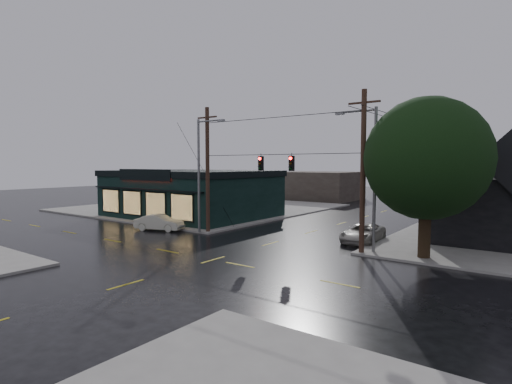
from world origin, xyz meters
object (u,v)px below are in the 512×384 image
Objects in this scene: utility_pole_ne at (361,254)px; suv_silver at (363,233)px; sedan_cream at (159,223)px; corner_tree at (427,159)px; utility_pole_nw at (208,233)px.

utility_pole_ne is 4.14m from suv_silver.
utility_pole_ne is at bearing -105.80° from sedan_cream.
corner_tree is 17.53m from utility_pole_nw.
utility_pole_nw is 2.13× the size of suv_silver.
corner_tree reaches higher than utility_pole_ne.
utility_pole_nw and utility_pole_ne have the same top height.
suv_silver is (15.80, 5.33, -0.02)m from sedan_cream.
corner_tree is at bearing 2.95° from utility_pole_nw.
sedan_cream is at bearing -160.40° from utility_pole_nw.
corner_tree is at bearing -104.31° from sedan_cream.
suv_silver is at bearing 110.24° from utility_pole_ne.
utility_pole_nw reaches higher than suv_silver.
suv_silver is at bearing 148.62° from corner_tree.
sedan_cream is at bearing -173.53° from corner_tree.
utility_pole_ne is at bearing -72.59° from suv_silver.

